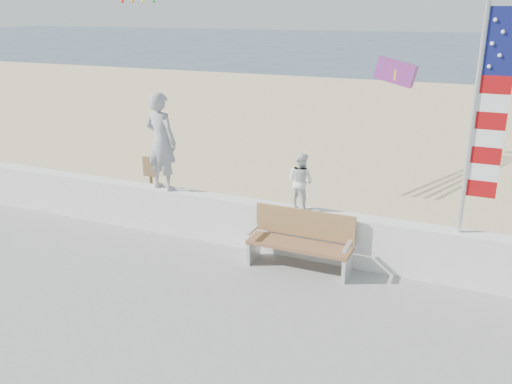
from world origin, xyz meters
TOP-DOWN VIEW (x-y plane):
  - ground at (0.00, 0.00)m, footprint 220.00×220.00m
  - sand at (0.00, 9.00)m, footprint 90.00×40.00m
  - seawall at (0.00, 2.00)m, footprint 30.00×0.35m
  - adult at (-1.88, 2.00)m, footprint 0.77×0.58m
  - child at (0.97, 2.00)m, footprint 0.60×0.54m
  - bench at (1.16, 1.55)m, footprint 1.80×0.57m
  - flag at (3.78, 2.00)m, footprint 0.50×0.08m
  - parafoil_kite at (1.93, 5.46)m, footprint 0.94×0.36m
  - sign at (-2.52, 2.49)m, footprint 0.32×0.07m

SIDE VIEW (x-z plane):
  - ground at x=0.00m, z-range 0.00..0.00m
  - sand at x=0.00m, z-range 0.00..0.08m
  - seawall at x=0.00m, z-range 0.18..1.08m
  - bench at x=1.16m, z-range 0.19..1.19m
  - sign at x=-2.52m, z-range 0.21..1.67m
  - child at x=0.97m, z-range 1.08..2.11m
  - adult at x=-1.88m, z-range 1.08..2.99m
  - flag at x=3.78m, z-range 1.24..4.74m
  - parafoil_kite at x=1.93m, z-range 2.85..3.48m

